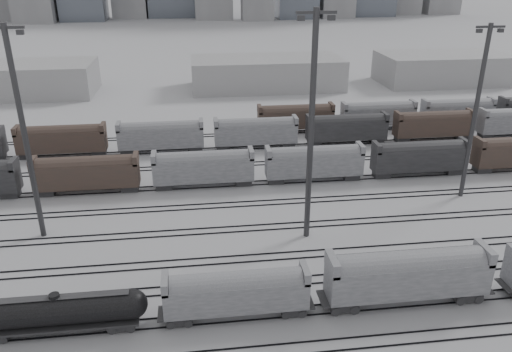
{
  "coord_description": "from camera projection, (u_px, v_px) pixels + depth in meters",
  "views": [
    {
      "loc": [
        -10.08,
        -37.58,
        31.34
      ],
      "look_at": [
        -1.88,
        25.6,
        4.0
      ],
      "focal_mm": 35.0,
      "sensor_mm": 36.0,
      "label": 1
    }
  ],
  "objects": [
    {
      "name": "ground",
      "position": [
        310.0,
        318.0,
        47.8
      ],
      "size": [
        900.0,
        900.0,
        0.0
      ],
      "primitive_type": "plane",
      "color": "silver",
      "rests_on": "ground"
    },
    {
      "name": "tracks",
      "position": [
        279.0,
        228.0,
        63.71
      ],
      "size": [
        220.0,
        71.5,
        0.16
      ],
      "color": "black",
      "rests_on": "ground"
    },
    {
      "name": "tank_car_b",
      "position": [
        57.0,
        311.0,
        45.05
      ],
      "size": [
        16.2,
        2.7,
        4.0
      ],
      "color": "black",
      "rests_on": "ground"
    },
    {
      "name": "hopper_car_a",
      "position": [
        236.0,
        291.0,
        46.7
      ],
      "size": [
        13.66,
        2.71,
        4.88
      ],
      "color": "black",
      "rests_on": "ground"
    },
    {
      "name": "hopper_car_b",
      "position": [
        408.0,
        273.0,
        48.47
      ],
      "size": [
        16.06,
        3.19,
        5.74
      ],
      "color": "black",
      "rests_on": "ground"
    },
    {
      "name": "light_mast_b",
      "position": [
        24.0,
        132.0,
        56.86
      ],
      "size": [
        4.09,
        0.65,
        25.57
      ],
      "color": "#343436",
      "rests_on": "ground"
    },
    {
      "name": "light_mast_c",
      "position": [
        311.0,
        125.0,
        56.52
      ],
      "size": [
        4.34,
        0.69,
        27.11
      ],
      "color": "#343436",
      "rests_on": "ground"
    },
    {
      "name": "light_mast_d",
      "position": [
        476.0,
        110.0,
        67.71
      ],
      "size": [
        3.89,
        0.62,
        24.3
      ],
      "color": "#343436",
      "rests_on": "ground"
    },
    {
      "name": "bg_string_near",
      "position": [
        314.0,
        164.0,
        76.8
      ],
      "size": [
        151.0,
        3.0,
        5.6
      ],
      "color": "gray",
      "rests_on": "ground"
    },
    {
      "name": "bg_string_mid",
      "position": [
        347.0,
        129.0,
        92.56
      ],
      "size": [
        151.0,
        3.0,
        5.6
      ],
      "color": "black",
      "rests_on": "ground"
    },
    {
      "name": "bg_string_far",
      "position": [
        418.0,
        114.0,
        101.92
      ],
      "size": [
        66.0,
        3.0,
        5.6
      ],
      "color": "#44322B",
      "rests_on": "ground"
    },
    {
      "name": "warehouse_mid",
      "position": [
        267.0,
        73.0,
        133.97
      ],
      "size": [
        40.0,
        18.0,
        8.0
      ],
      "primitive_type": "cube",
      "color": "#ACADAF",
      "rests_on": "ground"
    },
    {
      "name": "warehouse_right",
      "position": [
        443.0,
        68.0,
        139.89
      ],
      "size": [
        35.0,
        18.0,
        8.0
      ],
      "primitive_type": "cube",
      "color": "#ACADAF",
      "rests_on": "ground"
    }
  ]
}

